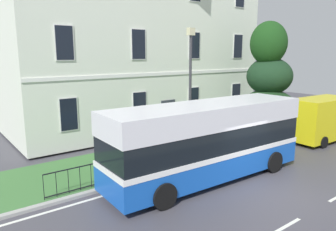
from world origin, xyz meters
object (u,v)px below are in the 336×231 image
Objects in this scene: evergreen_tree at (269,85)px; street_lamp_post at (190,83)px; georgian_townhouse at (126,31)px; litter_bin at (291,123)px; single_decker_bus at (207,140)px; white_panel_van at (323,119)px.

street_lamp_post is at bearing -171.99° from evergreen_tree.
georgian_townhouse reaches higher than evergreen_tree.
litter_bin is (0.31, -1.73, -2.44)m from evergreen_tree.
georgian_townhouse is 13.62m from single_decker_bus.
georgian_townhouse reaches higher than litter_bin.
street_lamp_post is (1.51, 2.86, 2.10)m from single_decker_bus.
single_decker_bus is at bearing -176.59° from white_panel_van.
white_panel_van is at bearing -87.91° from evergreen_tree.
street_lamp_post is at bearing 64.18° from single_decker_bus.
georgian_townhouse is 3.28× the size of white_panel_van.
single_decker_bus is (-9.80, -4.03, -1.40)m from evergreen_tree.
street_lamp_post reaches higher than litter_bin.
georgian_townhouse reaches higher than street_lamp_post.
georgian_townhouse is 2.46× the size of evergreen_tree.
single_decker_bus is 1.45× the size of street_lamp_post.
georgian_townhouse is 14.86m from white_panel_van.
single_decker_bus is (-3.28, -12.14, -5.22)m from georgian_townhouse.
evergreen_tree reaches higher than street_lamp_post.
single_decker_bus is 1.70× the size of white_panel_van.
white_panel_van is at bearing -94.17° from litter_bin.
white_panel_van is at bearing -61.09° from georgian_townhouse.
street_lamp_post is 5.73× the size of litter_bin.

